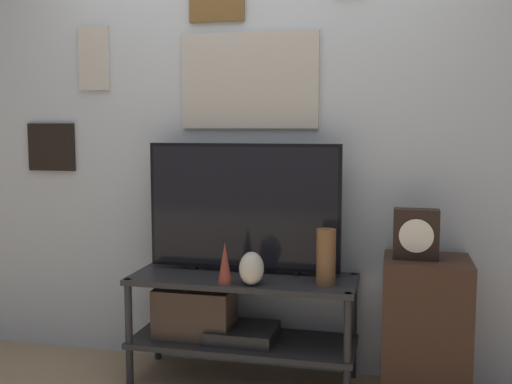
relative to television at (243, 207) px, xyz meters
The scene contains 8 objects.
wall_back 0.44m from the television, 84.17° to the left, with size 6.40×0.08×2.70m.
media_console 0.60m from the television, 131.17° to the right, with size 1.23×0.45×0.59m.
television is the anchor object (origin of this frame).
vase_urn_stoneware 0.39m from the television, 66.93° to the right, with size 0.13×0.14×0.17m.
vase_slim_bronze 0.37m from the television, 97.01° to the right, with size 0.08×0.08×0.22m.
vase_tall_ceramic 0.55m from the television, 18.13° to the right, with size 0.10×0.10×0.29m.
side_table 1.15m from the television, ahead, with size 0.43×0.39×0.73m.
mantel_clock 0.93m from the television, ahead, with size 0.22×0.11×0.25m.
Camera 1 is at (0.80, -2.80, 1.40)m, focal length 42.00 mm.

